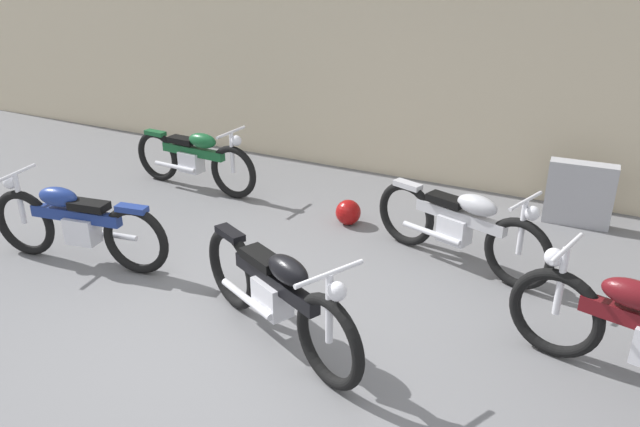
{
  "coord_description": "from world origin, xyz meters",
  "views": [
    {
      "loc": [
        2.57,
        -3.68,
        3.08
      ],
      "look_at": [
        -0.03,
        1.44,
        0.55
      ],
      "focal_mm": 35.32,
      "sensor_mm": 36.0,
      "label": 1
    }
  ],
  "objects_px": {
    "stone_marker": "(580,194)",
    "motorcycle_silver": "(460,226)",
    "motorcycle_black": "(277,293)",
    "motorcycle_green": "(195,158)",
    "motorcycle_blue": "(76,223)",
    "helmet": "(348,212)"
  },
  "relations": [
    {
      "from": "motorcycle_black",
      "to": "motorcycle_green",
      "type": "height_order",
      "value": "motorcycle_black"
    },
    {
      "from": "helmet",
      "to": "motorcycle_blue",
      "type": "bearing_deg",
      "value": -134.26
    },
    {
      "from": "motorcycle_blue",
      "to": "motorcycle_silver",
      "type": "relative_size",
      "value": 1.04
    },
    {
      "from": "stone_marker",
      "to": "motorcycle_blue",
      "type": "bearing_deg",
      "value": -143.2
    },
    {
      "from": "stone_marker",
      "to": "motorcycle_silver",
      "type": "relative_size",
      "value": 0.38
    },
    {
      "from": "motorcycle_blue",
      "to": "motorcycle_green",
      "type": "relative_size",
      "value": 1.03
    },
    {
      "from": "motorcycle_blue",
      "to": "motorcycle_silver",
      "type": "distance_m",
      "value": 3.86
    },
    {
      "from": "stone_marker",
      "to": "motorcycle_black",
      "type": "xyz_separation_m",
      "value": [
        -1.92,
        -3.59,
        0.09
      ]
    },
    {
      "from": "motorcycle_black",
      "to": "motorcycle_silver",
      "type": "xyz_separation_m",
      "value": [
        0.96,
        1.99,
        -0.02
      ]
    },
    {
      "from": "helmet",
      "to": "motorcycle_silver",
      "type": "relative_size",
      "value": 0.15
    },
    {
      "from": "stone_marker",
      "to": "motorcycle_green",
      "type": "bearing_deg",
      "value": -166.82
    },
    {
      "from": "motorcycle_black",
      "to": "motorcycle_silver",
      "type": "distance_m",
      "value": 2.21
    },
    {
      "from": "stone_marker",
      "to": "helmet",
      "type": "bearing_deg",
      "value": -153.11
    },
    {
      "from": "motorcycle_blue",
      "to": "motorcycle_silver",
      "type": "height_order",
      "value": "motorcycle_blue"
    },
    {
      "from": "stone_marker",
      "to": "motorcycle_silver",
      "type": "height_order",
      "value": "motorcycle_silver"
    },
    {
      "from": "helmet",
      "to": "motorcycle_green",
      "type": "bearing_deg",
      "value": 177.08
    },
    {
      "from": "motorcycle_silver",
      "to": "motorcycle_green",
      "type": "bearing_deg",
      "value": -170.23
    },
    {
      "from": "helmet",
      "to": "motorcycle_black",
      "type": "distance_m",
      "value": 2.45
    },
    {
      "from": "helmet",
      "to": "motorcycle_green",
      "type": "height_order",
      "value": "motorcycle_green"
    },
    {
      "from": "helmet",
      "to": "motorcycle_silver",
      "type": "height_order",
      "value": "motorcycle_silver"
    },
    {
      "from": "stone_marker",
      "to": "motorcycle_blue",
      "type": "height_order",
      "value": "motorcycle_blue"
    },
    {
      "from": "helmet",
      "to": "motorcycle_green",
      "type": "relative_size",
      "value": 0.15
    }
  ]
}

